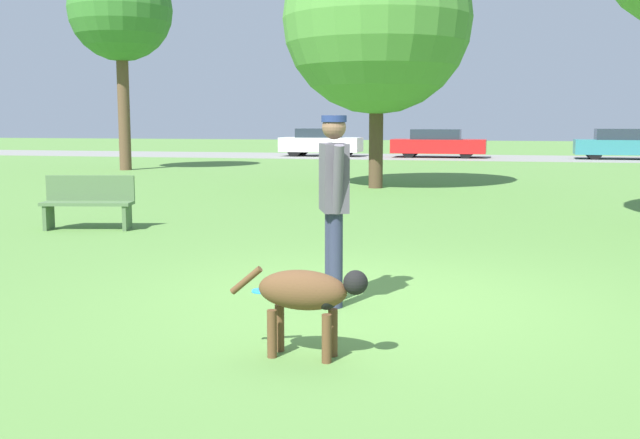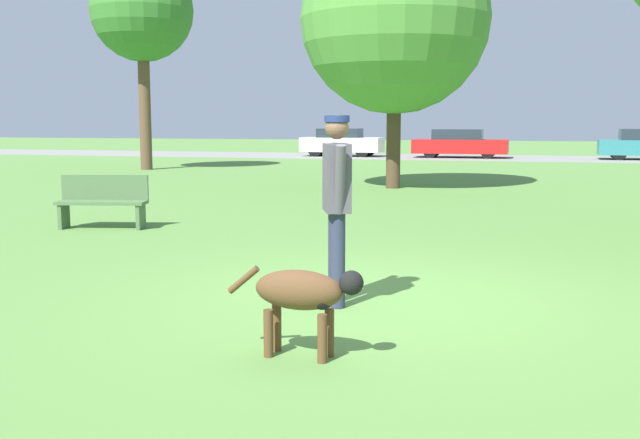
{
  "view_description": "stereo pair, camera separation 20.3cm",
  "coord_description": "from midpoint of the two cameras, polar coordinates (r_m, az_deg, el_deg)",
  "views": [
    {
      "loc": [
        1.2,
        -6.84,
        1.69
      ],
      "look_at": [
        -0.19,
        -0.98,
        0.9
      ],
      "focal_mm": 42.0,
      "sensor_mm": 36.0,
      "label": 1
    },
    {
      "loc": [
        1.39,
        -6.79,
        1.69
      ],
      "look_at": [
        -0.19,
        -0.98,
        0.9
      ],
      "focal_mm": 42.0,
      "sensor_mm": 36.0,
      "label": 2
    }
  ],
  "objects": [
    {
      "name": "tree_mid_center",
      "position": [
        19.23,
        4.07,
        14.97
      ],
      "size": [
        4.69,
        4.69,
        6.55
      ],
      "color": "#4C3826",
      "rests_on": "ground_plane"
    },
    {
      "name": "dog",
      "position": [
        5.37,
        -2.06,
        -5.7
      ],
      "size": [
        1.05,
        0.33,
        0.66
      ],
      "rotation": [
        0.0,
        0.0,
        6.22
      ],
      "color": "brown",
      "rests_on": "ground_plane"
    },
    {
      "name": "parked_car_white",
      "position": [
        36.22,
        -0.11,
        5.89
      ],
      "size": [
        3.84,
        1.75,
        1.34
      ],
      "rotation": [
        0.0,
        0.0,
        -0.0
      ],
      "color": "white",
      "rests_on": "ground_plane"
    },
    {
      "name": "frisbee",
      "position": [
        7.53,
        -5.19,
        -5.44
      ],
      "size": [
        0.21,
        0.21,
        0.02
      ],
      "color": "#268CE5",
      "rests_on": "ground_plane"
    },
    {
      "name": "ground_plane",
      "position": [
        7.14,
        2.52,
        -6.22
      ],
      "size": [
        120.0,
        120.0,
        0.0
      ],
      "primitive_type": "plane",
      "color": "#56843D"
    },
    {
      "name": "park_bench",
      "position": [
        12.33,
        -17.67,
        1.37
      ],
      "size": [
        1.45,
        0.69,
        0.84
      ],
      "rotation": [
        0.0,
        0.0,
        0.21
      ],
      "color": "#4C6B42",
      "rests_on": "ground_plane"
    },
    {
      "name": "person",
      "position": [
        6.83,
        0.21,
        2.03
      ],
      "size": [
        0.36,
        0.68,
        1.75
      ],
      "rotation": [
        0.0,
        0.0,
        -1.2
      ],
      "color": "#2D334C",
      "rests_on": "ground_plane"
    },
    {
      "name": "parked_car_teal",
      "position": [
        35.81,
        21.94,
        5.33
      ],
      "size": [
        4.21,
        1.78,
        1.35
      ],
      "rotation": [
        0.0,
        0.0,
        -0.03
      ],
      "color": "teal",
      "rests_on": "ground_plane"
    },
    {
      "name": "tree_far_left",
      "position": [
        27.21,
        -15.18,
        15.13
      ],
      "size": [
        3.51,
        3.51,
        7.23
      ],
      "color": "brown",
      "rests_on": "ground_plane"
    },
    {
      "name": "far_road_strip",
      "position": [
        35.56,
        11.28,
        4.65
      ],
      "size": [
        120.0,
        6.0,
        0.01
      ],
      "color": "gray",
      "rests_on": "ground_plane"
    },
    {
      "name": "parked_car_red",
      "position": [
        35.35,
        8.82,
        5.73
      ],
      "size": [
        4.33,
        1.72,
        1.32
      ],
      "rotation": [
        0.0,
        0.0,
        -0.01
      ],
      "color": "red",
      "rests_on": "ground_plane"
    }
  ]
}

